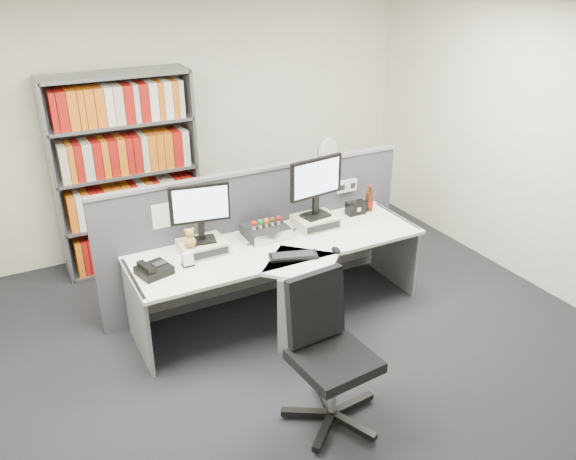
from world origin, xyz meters
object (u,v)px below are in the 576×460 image
desk_phone (153,270)px  shelving_unit (126,176)px  desktop_pc (266,231)px  monitor_right (316,182)px  speaker (356,208)px  cola_bottle (369,201)px  filing_cabinet (326,210)px  desk_calendar (188,260)px  desk_fan (327,154)px  office_chair (327,348)px  mouse (336,250)px  monitor_left (200,208)px  keyboard (293,256)px  desk (291,281)px

desk_phone → shelving_unit: 1.67m
desktop_pc → desk_phone: size_ratio=1.27×
desk_phone → monitor_right: bearing=6.5°
speaker → cola_bottle: bearing=2.3°
monitor_right → filing_cabinet: size_ratio=0.80×
desktop_pc → desk_calendar: 0.82m
shelving_unit → desk_fan: bearing=-12.1°
cola_bottle → desk_fan: 0.97m
desk_phone → shelving_unit: size_ratio=0.15×
shelving_unit → office_chair: size_ratio=1.89×
mouse → speaker: 0.84m
monitor_left → desktop_pc: (0.60, 0.03, -0.35)m
desk_phone → desk_calendar: (0.28, -0.00, 0.01)m
keyboard → shelving_unit: bearing=115.0°
desk_calendar → filing_cabinet: bearing=30.4°
desk_calendar → cola_bottle: size_ratio=0.45×
desktop_pc → desk_phone: desk_phone is taller
monitor_right → speaker: size_ratio=2.98×
desk_calendar → office_chair: bearing=-67.2°
desktop_pc → speaker: bearing=2.3°
desk → mouse: size_ratio=24.92×
desk → monitor_left: bearing=149.1°
monitor_right → keyboard: bearing=-136.6°
desk → speaker: 1.10m
speaker → office_chair: office_chair is taller
keyboard → cola_bottle: cola_bottle is taller
desk_calendar → mouse: bearing=-16.5°
monitor_left → desk_calendar: 0.44m
desk → desk_phone: desk_phone is taller
shelving_unit → monitor_right: bearing=-47.1°
cola_bottle → desk_fan: bearing=84.7°
desktop_pc → desk_calendar: (-0.80, -0.20, 0.00)m
monitor_right → mouse: (-0.11, -0.53, -0.41)m
monitor_left → desk_phone: bearing=-159.5°
desk → cola_bottle: 1.25m
desk → filing_cabinet: (1.20, 1.40, -0.11)m
speaker → cola_bottle: (0.16, 0.01, 0.03)m
desk_phone → cola_bottle: (2.23, 0.25, 0.06)m
speaker → shelving_unit: size_ratio=0.09×
desk_phone → filing_cabinet: (2.32, 1.19, -0.41)m
desktop_pc → filing_cabinet: bearing=38.7°
monitor_right → desktop_pc: (-0.50, 0.03, -0.38)m
office_chair → monitor_left: bearing=103.3°
desk → desk_phone: (-1.12, 0.21, 0.30)m
monitor_right → keyboard: size_ratio=1.31×
desktop_pc → desk: bearing=-84.9°
cola_bottle → mouse: bearing=-141.6°
desk_fan → cola_bottle: bearing=-95.3°
mouse → desk_calendar: 1.24m
desk_calendar → speaker: 1.80m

